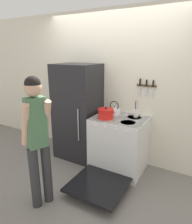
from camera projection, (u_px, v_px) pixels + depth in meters
ground_plane at (111, 154)px, 3.79m from camera, size 14.00×14.00×0.00m
wall_back at (114, 88)px, 3.45m from camera, size 10.00×0.06×2.55m
refrigerator at (78, 112)px, 3.56m from camera, size 0.73×0.63×1.68m
stove_range at (118, 145)px, 3.21m from camera, size 0.81×1.40×0.89m
dutch_oven_pot at (106, 114)px, 3.06m from camera, size 0.29×0.25×0.18m
tea_kettle at (114, 110)px, 3.28m from camera, size 0.25×0.20×0.22m
utensil_jar at (136, 113)px, 3.11m from camera, size 0.07×0.07×0.28m
person at (37, 136)px, 2.32m from camera, size 0.35×0.39×1.63m
wall_knife_strip at (146, 86)px, 3.11m from camera, size 0.31×0.03×0.29m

